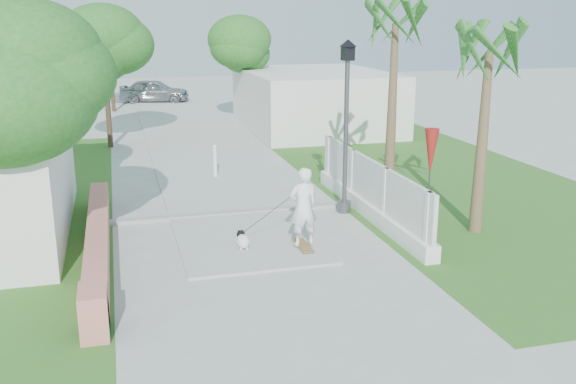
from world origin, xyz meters
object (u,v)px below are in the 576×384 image
object	(u,v)px
skateboarder	(286,211)
street_lamp	(346,121)
bollard	(215,160)
patio_umbrella	(431,153)
dog	(243,240)
parked_car	(154,91)

from	to	relation	value
skateboarder	street_lamp	bearing A→B (deg)	-140.02
bollard	patio_umbrella	distance (m)	7.25
patio_umbrella	dog	xyz separation A→B (m)	(-5.04, -1.11, -1.45)
street_lamp	parked_car	xyz separation A→B (m)	(-3.31, 23.70, -1.74)
dog	parked_car	size ratio (longest dim) A/B	0.16
street_lamp	bollard	distance (m)	5.56
parked_car	patio_umbrella	bearing A→B (deg)	-153.84
street_lamp	bollard	bearing A→B (deg)	120.96
street_lamp	patio_umbrella	world-z (taller)	street_lamp
bollard	skateboarder	xyz separation A→B (m)	(0.51, -6.78, 0.30)
patio_umbrella	skateboarder	world-z (taller)	patio_umbrella
street_lamp	skateboarder	xyz separation A→B (m)	(-2.19, -2.28, -1.55)
skateboarder	parked_car	bearing A→B (deg)	-93.68
dog	bollard	bearing A→B (deg)	85.37
patio_umbrella	parked_car	xyz separation A→B (m)	(-5.21, 24.70, -1.00)
bollard	dog	xyz separation A→B (m)	(-0.44, -6.61, -0.35)
bollard	dog	bearing A→B (deg)	-93.78
patio_umbrella	skateboarder	size ratio (longest dim) A/B	1.24
street_lamp	patio_umbrella	size ratio (longest dim) A/B	1.93
bollard	parked_car	size ratio (longest dim) A/B	0.27
skateboarder	dog	xyz separation A→B (m)	(-0.94, 0.17, -0.65)
patio_umbrella	dog	size ratio (longest dim) A/B	3.63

